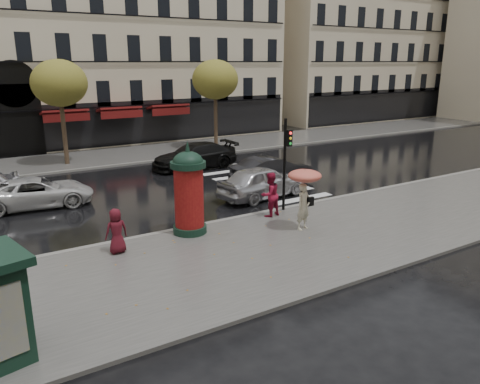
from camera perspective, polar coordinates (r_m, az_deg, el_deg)
ground at (r=16.68m, az=0.03°, el=-7.25°), size 160.00×160.00×0.00m
near_sidewalk at (r=16.27m, az=0.97°, el=-7.64°), size 90.00×7.00×0.12m
far_sidewalk at (r=33.68m, az=-17.33°, el=3.92°), size 90.00×6.00×0.12m
near_kerb at (r=19.09m, az=-4.73°, el=-4.06°), size 90.00×0.25×0.14m
far_kerb at (r=30.84m, az=-15.88°, el=3.02°), size 90.00×0.25×0.14m
zebra_crossing at (r=27.46m, az=0.10°, el=1.98°), size 3.60×11.75×0.01m
bldg_far_corner at (r=45.56m, az=-14.61°, el=21.24°), size 26.00×14.00×22.90m
bldg_far_right at (r=60.41m, az=13.31°, el=19.82°), size 24.00×14.00×22.90m
tree_far_left at (r=31.67m, az=-21.17°, el=12.23°), size 3.40×3.40×6.64m
tree_far_right at (r=35.48m, az=-3.05°, el=13.48°), size 3.40×3.40×6.64m
woman_umbrella at (r=18.14m, az=7.85°, el=0.34°), size 1.28×1.28×2.47m
woman_red at (r=19.77m, az=3.67°, el=-0.31°), size 1.02×0.85×1.89m
man_burgundy at (r=16.54m, az=-14.84°, el=-4.62°), size 0.80×0.54×1.58m
morris_column at (r=17.72m, az=-6.26°, el=0.30°), size 1.33×1.33×3.57m
traffic_light at (r=20.27m, az=5.63°, el=4.42°), size 0.27×0.39×4.04m
car_silver at (r=22.94m, az=2.74°, el=1.28°), size 4.94×2.52×1.61m
car_darkgrey at (r=25.64m, az=3.90°, el=2.69°), size 4.65×1.72×1.52m
car_white at (r=23.40m, az=-23.47°, el=-0.04°), size 5.15×2.82×1.37m
car_black at (r=29.43m, az=-5.57°, el=4.40°), size 5.44×2.23×1.58m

